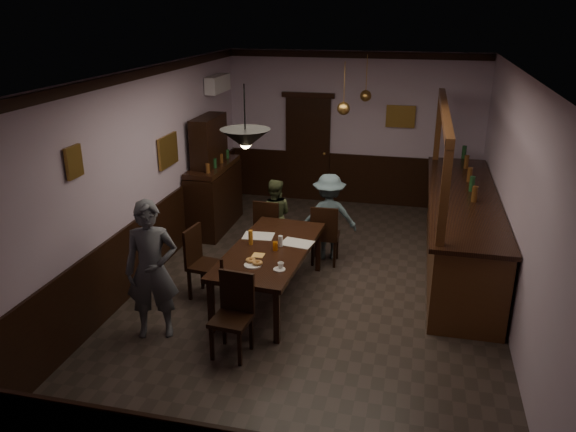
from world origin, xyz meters
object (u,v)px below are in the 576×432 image
(coffee_cup, at_px, (281,265))
(pendant_iron, at_px, (245,139))
(chair_side, at_px, (201,259))
(person_seated_left, at_px, (274,216))
(pendant_brass_mid, at_px, (344,109))
(sideboard, at_px, (213,185))
(chair_far_right, at_px, (325,233))
(person_seated_right, at_px, (329,217))
(chair_near, at_px, (234,310))
(soda_can, at_px, (275,246))
(pendant_brass_far, at_px, (366,96))
(dining_table, at_px, (270,252))
(bar_counter, at_px, (461,229))
(person_standing, at_px, (152,270))
(chair_far_left, at_px, (269,226))

(coffee_cup, height_order, pendant_iron, pendant_iron)
(chair_side, height_order, person_seated_left, person_seated_left)
(person_seated_left, distance_m, pendant_brass_mid, 2.02)
(person_seated_left, xyz_separation_m, sideboard, (-1.30, 0.74, 0.20))
(chair_far_right, distance_m, chair_side, 2.02)
(pendant_iron, bearing_deg, person_seated_right, 75.61)
(person_seated_left, distance_m, sideboard, 1.51)
(pendant_iron, xyz_separation_m, pendant_brass_mid, (0.70, 2.81, -0.10))
(person_seated_left, relative_size, coffee_cup, 15.20)
(chair_near, xyz_separation_m, pendant_iron, (0.03, 0.52, 1.87))
(person_seated_right, distance_m, pendant_iron, 2.94)
(chair_side, bearing_deg, sideboard, 24.03)
(soda_can, relative_size, pendant_brass_far, 0.15)
(chair_near, bearing_deg, person_seated_right, 82.89)
(dining_table, height_order, bar_counter, bar_counter)
(person_seated_left, height_order, pendant_brass_mid, pendant_brass_mid)
(person_standing, relative_size, sideboard, 0.85)
(chair_side, height_order, bar_counter, bar_counter)
(sideboard, relative_size, pendant_brass_far, 2.50)
(chair_far_left, bearing_deg, person_standing, 77.61)
(sideboard, relative_size, bar_counter, 0.47)
(chair_far_right, height_order, person_seated_right, person_seated_right)
(pendant_iron, relative_size, pendant_brass_far, 0.88)
(chair_far_right, xyz_separation_m, coffee_cup, (-0.24, -1.83, 0.27))
(person_standing, bearing_deg, chair_far_left, 54.32)
(chair_near, bearing_deg, chair_side, 131.43)
(chair_side, bearing_deg, pendant_brass_mid, -28.90)
(dining_table, bearing_deg, pendant_iron, -93.55)
(bar_counter, bearing_deg, dining_table, -147.00)
(bar_counter, xyz_separation_m, pendant_brass_mid, (-1.89, 0.36, 1.68))
(person_seated_left, relative_size, pendant_brass_far, 1.50)
(person_seated_left, bearing_deg, dining_table, 96.32)
(chair_side, xyz_separation_m, coffee_cup, (1.23, -0.45, 0.25))
(person_seated_left, bearing_deg, sideboard, -35.79)
(person_standing, relative_size, coffee_cup, 21.42)
(dining_table, xyz_separation_m, chair_far_right, (0.54, 1.24, -0.16))
(bar_counter, height_order, pendant_brass_far, pendant_brass_far)
(chair_side, relative_size, bar_counter, 0.23)
(chair_far_left, xyz_separation_m, bar_counter, (2.92, 0.36, 0.08))
(chair_far_right, bearing_deg, pendant_brass_far, -100.36)
(person_standing, relative_size, person_seated_left, 1.41)
(pendant_brass_mid, bearing_deg, person_standing, -119.15)
(soda_can, bearing_deg, bar_counter, 34.80)
(sideboard, distance_m, pendant_iron, 3.84)
(chair_far_right, bearing_deg, pendant_iron, 72.09)
(dining_table, bearing_deg, person_standing, -133.58)
(bar_counter, bearing_deg, chair_side, -152.84)
(person_seated_right, distance_m, soda_can, 1.65)
(chair_far_right, distance_m, bar_counter, 2.06)
(person_seated_left, height_order, coffee_cup, person_seated_left)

